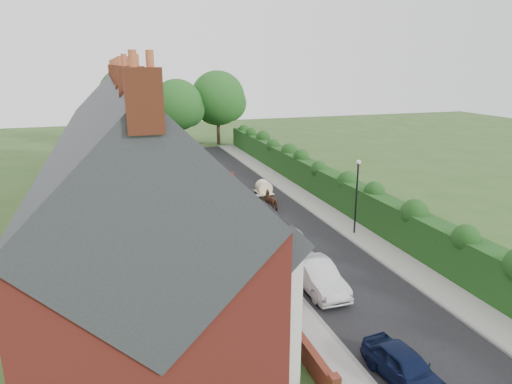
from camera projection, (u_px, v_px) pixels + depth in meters
ground at (337, 265)px, 26.31m from camera, size 140.00×140.00×0.00m
road at (266, 209)px, 36.24m from camera, size 6.00×58.00×0.02m
pavement_hedge_side at (313, 204)px, 37.43m from camera, size 2.20×58.00×0.12m
pavement_house_side at (219, 213)px, 35.08m from camera, size 1.70×58.00×0.12m
kerb_hedge_side at (302, 205)px, 37.12m from camera, size 0.18×58.00×0.13m
kerb_house_side at (229, 212)px, 35.32m from camera, size 0.18×58.00×0.13m
hedge at (334, 184)px, 37.55m from camera, size 2.10×58.00×2.85m
terrace_row at (128, 166)px, 31.03m from camera, size 9.05×40.50×11.50m
garden_wall_row at (209, 214)px, 33.76m from camera, size 0.35×40.35×1.10m
lamppost at (357, 188)px, 30.08m from camera, size 0.32×0.32×5.16m
tree_far_left at (180, 106)px, 60.68m from camera, size 7.14×6.80×9.29m
tree_far_right at (220, 99)px, 64.14m from camera, size 7.98×7.60×10.31m
tree_far_back at (132, 99)px, 61.43m from camera, size 8.40×8.00×10.82m
car_navy at (405, 367)px, 16.45m from camera, size 1.89×3.87×1.27m
car_silver_a at (317, 276)px, 23.21m from camera, size 1.71×4.66×1.53m
car_silver_b at (269, 228)px, 29.85m from camera, size 3.77×6.21×1.61m
car_white at (254, 215)px, 32.42m from camera, size 3.45×5.92×1.61m
car_green at (227, 193)px, 38.04m from camera, size 2.97×5.03×1.61m
car_red at (227, 181)px, 42.23m from camera, size 1.55×4.19×1.37m
car_beige at (203, 168)px, 47.01m from camera, size 3.08×5.88×1.58m
car_grey at (196, 152)px, 55.76m from camera, size 3.24×5.49×1.49m
car_black at (186, 145)px, 60.82m from camera, size 1.67×3.93×1.32m
horse at (272, 201)px, 35.75m from camera, size 1.39×2.03×1.57m
horse_cart at (264, 190)px, 37.49m from camera, size 1.23×2.73×1.97m
car_extra_far at (184, 147)px, 59.11m from camera, size 3.14×5.34×1.39m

